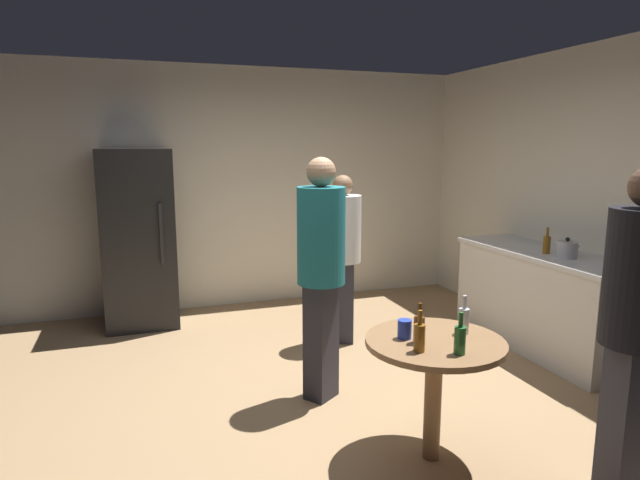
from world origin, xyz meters
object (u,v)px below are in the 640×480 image
(refrigerator, at_px, (139,238))
(beer_bottle_green, at_px, (460,339))
(plastic_cup_blue, at_px, (405,329))
(person_in_teal_shirt, at_px, (321,260))
(wine_bottle_on_counter, at_px, (614,251))
(beer_bottle_brown, at_px, (419,328))
(beer_bottle_on_counter, at_px, (547,244))
(kettle, at_px, (567,250))
(beer_bottle_amber, at_px, (419,337))
(person_in_white_shirt, at_px, (342,247))
(person_in_black_shirt, at_px, (638,313))
(beer_bottle_clear, at_px, (464,320))
(foreground_table, at_px, (434,357))

(refrigerator, distance_m, beer_bottle_green, 3.70)
(plastic_cup_blue, xyz_separation_m, person_in_teal_shirt, (-0.20, 0.87, 0.24))
(wine_bottle_on_counter, xyz_separation_m, beer_bottle_brown, (-2.03, -0.58, -0.20))
(beer_bottle_brown, distance_m, plastic_cup_blue, 0.10)
(beer_bottle_on_counter, bearing_deg, beer_bottle_green, -142.33)
(kettle, bearing_deg, beer_bottle_amber, -151.88)
(person_in_white_shirt, relative_size, person_in_black_shirt, 0.90)
(refrigerator, height_order, beer_bottle_clear, refrigerator)
(plastic_cup_blue, bearing_deg, beer_bottle_brown, -62.70)
(refrigerator, distance_m, kettle, 4.03)
(wine_bottle_on_counter, xyz_separation_m, beer_bottle_amber, (-2.10, -0.70, -0.20))
(refrigerator, height_order, kettle, refrigerator)
(beer_bottle_brown, bearing_deg, person_in_black_shirt, -38.39)
(beer_bottle_brown, height_order, beer_bottle_clear, same)
(beer_bottle_on_counter, distance_m, person_in_teal_shirt, 2.16)
(refrigerator, distance_m, beer_bottle_amber, 3.53)
(beer_bottle_on_counter, height_order, person_in_black_shirt, person_in_black_shirt)
(wine_bottle_on_counter, relative_size, person_in_teal_shirt, 0.18)
(beer_bottle_on_counter, distance_m, plastic_cup_blue, 2.23)
(kettle, bearing_deg, wine_bottle_on_counter, -74.83)
(person_in_white_shirt, bearing_deg, beer_bottle_amber, 12.55)
(beer_bottle_amber, bearing_deg, person_in_black_shirt, -31.15)
(beer_bottle_brown, bearing_deg, kettle, 26.18)
(refrigerator, bearing_deg, person_in_black_shirt, -58.88)
(refrigerator, distance_m, person_in_teal_shirt, 2.49)
(plastic_cup_blue, bearing_deg, wine_bottle_on_counter, 13.33)
(beer_bottle_brown, xyz_separation_m, person_in_teal_shirt, (-0.25, 0.96, 0.21))
(wine_bottle_on_counter, xyz_separation_m, foreground_table, (-1.92, -0.57, -0.39))
(refrigerator, distance_m, beer_bottle_brown, 3.45)
(beer_bottle_on_counter, distance_m, beer_bottle_clear, 1.93)
(beer_bottle_brown, xyz_separation_m, plastic_cup_blue, (-0.04, 0.09, -0.03))
(person_in_teal_shirt, distance_m, person_in_white_shirt, 1.16)
(wine_bottle_on_counter, distance_m, foreground_table, 2.04)
(beer_bottle_green, relative_size, person_in_white_shirt, 0.15)
(plastic_cup_blue, bearing_deg, refrigerator, 114.87)
(foreground_table, xyz_separation_m, beer_bottle_amber, (-0.18, -0.13, 0.19))
(kettle, bearing_deg, plastic_cup_blue, -156.42)
(kettle, distance_m, beer_bottle_green, 2.16)
(beer_bottle_green, xyz_separation_m, plastic_cup_blue, (-0.16, 0.31, -0.03))
(wine_bottle_on_counter, distance_m, beer_bottle_brown, 2.12)
(beer_bottle_on_counter, relative_size, beer_bottle_clear, 1.00)
(foreground_table, distance_m, person_in_white_shirt, 1.99)
(beer_bottle_brown, xyz_separation_m, beer_bottle_green, (0.12, -0.22, 0.00))
(beer_bottle_green, height_order, beer_bottle_clear, same)
(beer_bottle_green, height_order, plastic_cup_blue, beer_bottle_green)
(person_in_black_shirt, bearing_deg, person_in_teal_shirt, -41.72)
(beer_bottle_green, distance_m, plastic_cup_blue, 0.35)
(beer_bottle_amber, bearing_deg, beer_bottle_clear, 22.88)
(beer_bottle_amber, bearing_deg, kettle, 28.12)
(wine_bottle_on_counter, height_order, person_in_white_shirt, person_in_white_shirt)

